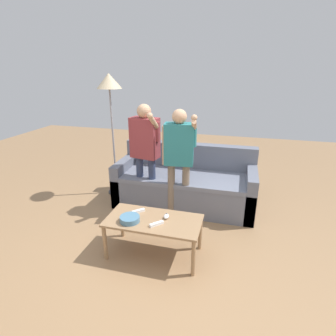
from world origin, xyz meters
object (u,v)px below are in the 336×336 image
object	(u,v)px
snack_bowl	(130,219)
game_remote_nunchuk	(166,216)
game_remote_wand_near	(157,224)
floor_lamp	(110,89)
coffee_table	(154,224)
player_left	(145,146)
player_center	(179,153)
couch	(185,184)
game_remote_wand_far	(138,211)

from	to	relation	value
snack_bowl	game_remote_nunchuk	xyz separation A→B (m)	(0.36, 0.16, -0.01)
game_remote_nunchuk	game_remote_wand_near	xyz separation A→B (m)	(-0.06, -0.16, -0.01)
snack_bowl	floor_lamp	xyz separation A→B (m)	(-0.88, 1.48, 1.22)
coffee_table	game_remote_nunchuk	distance (m)	0.16
snack_bowl	player_left	world-z (taller)	player_left
game_remote_nunchuk	player_center	size ratio (longest dim) A/B	0.06
couch	game_remote_wand_far	xyz separation A→B (m)	(-0.30, -1.21, 0.15)
coffee_table	player_left	world-z (taller)	player_left
couch	player_center	xyz separation A→B (m)	(-0.01, -0.44, 0.65)
player_left	game_remote_wand_near	size ratio (longest dim) A/B	11.00
couch	game_remote_nunchuk	xyz separation A→B (m)	(0.04, -1.25, 0.16)
couch	coffee_table	distance (m)	1.32
player_center	game_remote_wand_near	world-z (taller)	player_center
player_left	game_remote_wand_far	distance (m)	1.04
floor_lamp	game_remote_wand_near	world-z (taller)	floor_lamp
snack_bowl	floor_lamp	size ratio (longest dim) A/B	0.11
snack_bowl	player_left	size ratio (longest dim) A/B	0.14
floor_lamp	player_left	xyz separation A→B (m)	(0.68, -0.39, -0.72)
game_remote_nunchuk	player_left	world-z (taller)	player_left
game_remote_wand_near	game_remote_wand_far	bearing A→B (deg)	144.26
snack_bowl	player_center	bearing A→B (deg)	72.04
player_left	game_remote_wand_far	world-z (taller)	player_left
couch	coffee_table	size ratio (longest dim) A/B	1.98
player_left	game_remote_wand_far	xyz separation A→B (m)	(0.22, -0.88, -0.52)
game_remote_nunchuk	player_left	size ratio (longest dim) A/B	0.06
coffee_table	couch	bearing A→B (deg)	86.21
player_left	game_remote_wand_near	xyz separation A→B (m)	(0.50, -1.08, -0.52)
game_remote_wand_near	coffee_table	bearing A→B (deg)	124.29
snack_bowl	game_remote_wand_near	world-z (taller)	snack_bowl
couch	player_left	xyz separation A→B (m)	(-0.52, -0.32, 0.67)
floor_lamp	game_remote_wand_near	size ratio (longest dim) A/B	13.64
coffee_table	game_remote_nunchuk	size ratio (longest dim) A/B	11.88
coffee_table	game_remote_wand_near	size ratio (longest dim) A/B	7.39
floor_lamp	player_left	size ratio (longest dim) A/B	1.24
game_remote_nunchuk	player_left	xyz separation A→B (m)	(-0.56, 0.92, 0.51)
coffee_table	snack_bowl	world-z (taller)	snack_bowl
floor_lamp	player_left	bearing A→B (deg)	-30.08
coffee_table	game_remote_nunchuk	world-z (taller)	game_remote_nunchuk
coffee_table	player_left	size ratio (longest dim) A/B	0.67
player_left	player_center	size ratio (longest dim) A/B	1.02
couch	snack_bowl	distance (m)	1.46
player_center	game_remote_wand_far	bearing A→B (deg)	-111.14
coffee_table	player_center	world-z (taller)	player_center
snack_bowl	player_center	xyz separation A→B (m)	(0.31, 0.97, 0.48)
couch	player_center	size ratio (longest dim) A/B	1.36
couch	game_remote_wand_far	size ratio (longest dim) A/B	15.71
snack_bowl	player_left	xyz separation A→B (m)	(-0.20, 1.09, 0.50)
coffee_table	floor_lamp	xyz separation A→B (m)	(-1.11, 1.38, 1.31)
couch	floor_lamp	bearing A→B (deg)	176.74
couch	floor_lamp	size ratio (longest dim) A/B	1.07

